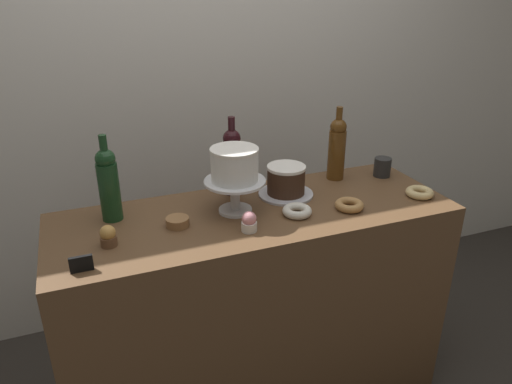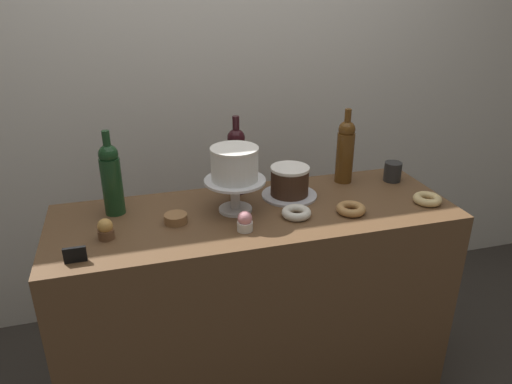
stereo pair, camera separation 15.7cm
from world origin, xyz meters
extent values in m
cube|color=silver|center=(0.00, 0.85, 1.30)|extent=(6.00, 0.05, 2.60)
cube|color=brown|center=(0.00, 0.00, 0.47)|extent=(1.55, 0.55, 0.95)
cylinder|color=silver|center=(-0.08, 0.03, 0.95)|extent=(0.13, 0.13, 0.01)
cylinder|color=silver|center=(-0.08, 0.03, 1.01)|extent=(0.04, 0.04, 0.11)
cylinder|color=silver|center=(-0.08, 0.03, 1.07)|extent=(0.23, 0.23, 0.01)
cylinder|color=white|center=(-0.08, 0.03, 1.13)|extent=(0.18, 0.18, 0.11)
cylinder|color=white|center=(-0.08, 0.03, 1.19)|extent=(0.18, 0.18, 0.01)
cylinder|color=silver|center=(0.17, 0.10, 0.95)|extent=(0.23, 0.23, 0.01)
cylinder|color=#3D2619|center=(0.17, 0.10, 1.01)|extent=(0.15, 0.15, 0.11)
cylinder|color=white|center=(0.17, 0.10, 1.07)|extent=(0.16, 0.16, 0.01)
cylinder|color=#193D1E|center=(-0.52, 0.13, 1.06)|extent=(0.08, 0.08, 0.22)
sphere|color=#193D1E|center=(-0.52, 0.13, 1.18)|extent=(0.07, 0.07, 0.07)
cylinder|color=#193D1E|center=(-0.52, 0.13, 1.23)|extent=(0.03, 0.03, 0.08)
cylinder|color=#5B3814|center=(0.45, 0.18, 1.06)|extent=(0.08, 0.08, 0.22)
sphere|color=#5B3814|center=(0.45, 0.18, 1.18)|extent=(0.07, 0.07, 0.07)
cylinder|color=#5B3814|center=(0.45, 0.18, 1.23)|extent=(0.03, 0.03, 0.08)
cylinder|color=black|center=(-0.03, 0.20, 1.06)|extent=(0.08, 0.08, 0.22)
sphere|color=black|center=(-0.03, 0.20, 1.18)|extent=(0.07, 0.07, 0.07)
cylinder|color=black|center=(-0.03, 0.20, 1.23)|extent=(0.03, 0.03, 0.08)
cylinder|color=brown|center=(-0.55, -0.07, 0.96)|extent=(0.06, 0.06, 0.03)
sphere|color=#CC9347|center=(-0.55, -0.07, 0.99)|extent=(0.05, 0.05, 0.05)
cylinder|color=white|center=(-0.08, -0.14, 0.96)|extent=(0.06, 0.06, 0.03)
sphere|color=pink|center=(-0.08, -0.14, 0.99)|extent=(0.05, 0.05, 0.05)
torus|color=#B27F47|center=(0.34, -0.11, 0.96)|extent=(0.11, 0.11, 0.03)
torus|color=silver|center=(0.13, -0.09, 0.96)|extent=(0.11, 0.11, 0.03)
torus|color=#E0C17F|center=(0.68, -0.11, 0.96)|extent=(0.11, 0.11, 0.03)
cylinder|color=olive|center=(-0.31, -0.01, 0.95)|extent=(0.08, 0.08, 0.01)
cylinder|color=olive|center=(-0.31, -0.01, 0.96)|extent=(0.08, 0.08, 0.01)
cylinder|color=olive|center=(-0.31, -0.01, 0.97)|extent=(0.08, 0.08, 0.01)
cube|color=black|center=(-0.65, -0.20, 0.97)|extent=(0.07, 0.01, 0.05)
cylinder|color=#282828|center=(0.66, 0.13, 0.99)|extent=(0.08, 0.08, 0.09)
camera|label=1|loc=(-0.60, -1.54, 1.76)|focal=33.45mm
camera|label=2|loc=(-0.45, -1.59, 1.76)|focal=33.45mm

